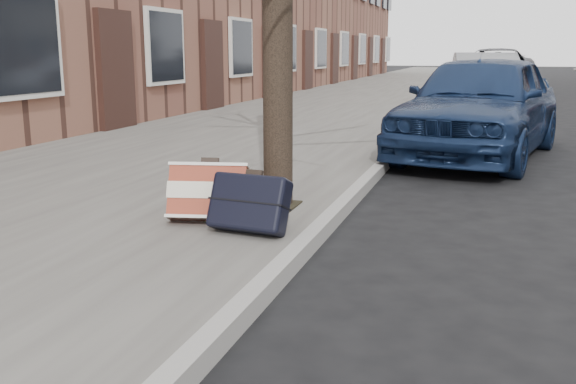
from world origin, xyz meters
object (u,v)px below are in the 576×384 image
(suitcase_navy, at_px, (249,203))
(car_near_mid, at_px, (485,81))
(suitcase_red, at_px, (208,193))
(car_near_front, at_px, (480,105))

(suitcase_navy, xyz_separation_m, car_near_mid, (1.46, 12.40, 0.34))
(suitcase_navy, bearing_deg, suitcase_red, 160.95)
(car_near_front, distance_m, car_near_mid, 7.54)
(suitcase_navy, distance_m, car_near_front, 5.10)
(suitcase_red, bearing_deg, suitcase_navy, -37.76)
(suitcase_navy, relative_size, car_near_front, 0.14)
(car_near_front, height_order, car_near_mid, car_near_front)
(suitcase_navy, xyz_separation_m, car_near_front, (1.50, 4.87, 0.36))
(suitcase_red, xyz_separation_m, suitcase_navy, (0.42, -0.20, -0.00))
(car_near_mid, bearing_deg, suitcase_navy, -103.19)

